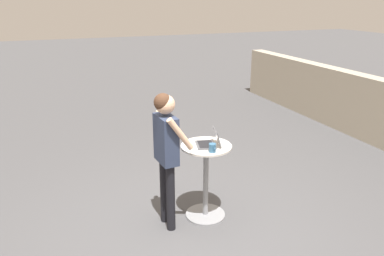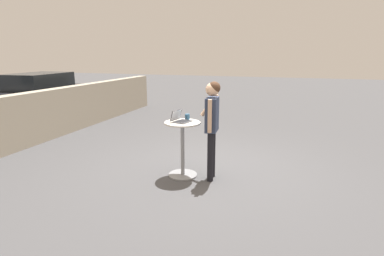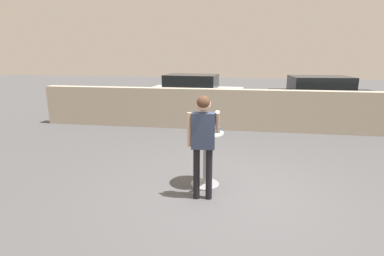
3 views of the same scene
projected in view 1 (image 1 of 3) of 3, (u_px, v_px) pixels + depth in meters
The scene contains 5 objects.
ground_plane at pixel (187, 241), 4.56m from camera, with size 50.00×50.00×0.00m, color #4C4C4F.
cafe_table at pixel (206, 176), 4.91m from camera, with size 0.65×0.65×1.03m.
laptop at pixel (210, 142), 4.75m from camera, with size 0.36×0.36×0.21m.
coffee_mug at pixel (212, 148), 4.54m from camera, with size 0.13×0.09×0.11m.
standing_person at pixel (166, 144), 4.52m from camera, with size 0.52×0.41×1.77m.
Camera 1 is at (3.60, -1.36, 2.81)m, focal length 35.00 mm.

